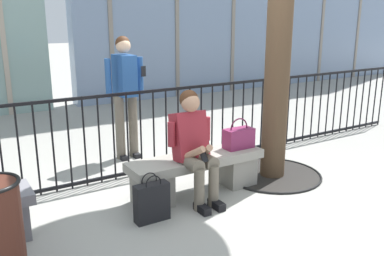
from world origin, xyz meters
TOP-DOWN VIEW (x-y plane):
  - ground_plane at (0.00, 0.00)m, footprint 60.00×60.00m
  - stone_bench at (0.00, 0.00)m, footprint 1.60×0.44m
  - seated_person_with_phone at (-0.12, -0.13)m, footprint 0.52×0.66m
  - handbag_on_bench at (0.58, -0.01)m, footprint 0.36×0.18m
  - shopping_bag at (-0.73, -0.33)m, footprint 0.35×0.13m
  - bystander_at_railing at (-0.16, 1.61)m, footprint 0.55×0.38m
  - plaza_railing at (-0.00, 0.88)m, footprint 9.21×0.04m

SIDE VIEW (x-z plane):
  - ground_plane at x=0.00m, z-range 0.00..0.00m
  - shopping_bag at x=-0.73m, z-range -0.04..0.45m
  - stone_bench at x=0.00m, z-range 0.05..0.50m
  - plaza_railing at x=0.00m, z-range 0.01..1.09m
  - handbag_on_bench at x=0.58m, z-range 0.39..0.76m
  - seated_person_with_phone at x=-0.12m, z-range 0.04..1.26m
  - bystander_at_railing at x=-0.16m, z-range 0.15..1.86m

